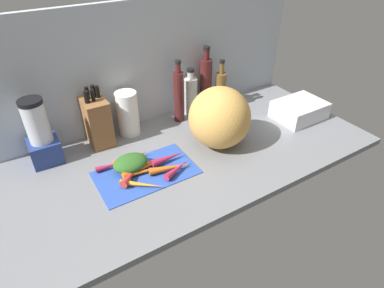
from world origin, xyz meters
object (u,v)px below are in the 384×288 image
object	(u,v)px
carrot_0	(168,158)
carrot_7	(111,166)
cutting_board	(146,172)
carrot_4	(145,171)
carrot_9	(142,184)
dish_rack	(299,110)
bottle_1	(191,95)
carrot_5	(153,162)
carrot_1	(131,157)
carrot_3	(170,168)
winter_squash	(220,118)
carrot_6	(130,177)
knife_block	(97,120)
bottle_3	(221,90)
bottle_0	(179,96)
carrot_8	(140,169)
bottle_2	(206,83)
blender_appliance	(41,136)
paper_towel_roll	(128,114)
carrot_2	(177,169)

from	to	relation	value
carrot_0	carrot_7	xyz separation A→B (cm)	(-22.83, 8.65, -0.55)
cutting_board	carrot_4	distance (cm)	1.81
carrot_9	dish_rack	world-z (taller)	dish_rack
bottle_1	dish_rack	bearing A→B (deg)	-36.58
carrot_0	carrot_5	size ratio (longest dim) A/B	0.92
carrot_1	carrot_7	world-z (taller)	carrot_1
carrot_3	dish_rack	bearing A→B (deg)	3.14
winter_squash	carrot_1	bearing A→B (deg)	168.03
carrot_6	winter_squash	xyz separation A→B (cm)	(46.37, 3.29, 11.76)
carrot_5	carrot_9	world-z (taller)	carrot_5
knife_block	bottle_3	size ratio (longest dim) A/B	0.99
carrot_6	bottle_0	xyz separation A→B (cm)	(41.84, 32.60, 11.73)
carrot_4	carrot_5	distance (cm)	6.29
carrot_1	bottle_1	bearing A→B (deg)	27.89
carrot_0	carrot_8	distance (cm)	13.41
dish_rack	carrot_4	bearing A→B (deg)	-179.80
carrot_9	bottle_3	distance (cm)	76.56
carrot_9	bottle_1	size ratio (longest dim) A/B	0.69
carrot_3	knife_block	xyz separation A→B (cm)	(-17.57, 38.29, 9.25)
carrot_3	bottle_2	size ratio (longest dim) A/B	0.51
carrot_0	bottle_0	size ratio (longest dim) A/B	0.47
blender_appliance	cutting_board	bearing A→B (deg)	-42.94
carrot_3	paper_towel_roll	bearing A→B (deg)	93.86
carrot_5	carrot_9	distance (cm)	14.26
carrot_6	bottle_1	xyz separation A→B (cm)	(50.96, 35.79, 8.33)
carrot_2	carrot_5	size ratio (longest dim) A/B	0.84
carrot_0	paper_towel_roll	distance (cm)	32.81
cutting_board	bottle_2	distance (cm)	65.15
paper_towel_roll	bottle_3	distance (cm)	53.80
paper_towel_roll	bottle_3	world-z (taller)	bottle_3
cutting_board	blender_appliance	distance (cm)	47.10
dish_rack	knife_block	bearing A→B (deg)	161.02
carrot_7	winter_squash	size ratio (longest dim) A/B	0.46
paper_towel_roll	carrot_0	bearing A→B (deg)	-81.33
carrot_5	carrot_8	bearing A→B (deg)	-165.22
carrot_6	bottle_3	distance (cm)	75.82
carrot_5	bottle_0	bearing A→B (deg)	43.85
dish_rack	winter_squash	bearing A→B (deg)	177.53
carrot_0	winter_squash	world-z (taller)	winter_squash
cutting_board	winter_squash	world-z (taller)	winter_squash
bottle_1	bottle_3	world-z (taller)	bottle_3
carrot_8	carrot_7	bearing A→B (deg)	135.84
winter_squash	knife_block	xyz separation A→B (cm)	(-47.08, 31.64, -2.68)
carrot_4	paper_towel_roll	bearing A→B (deg)	77.66
cutting_board	carrot_9	bearing A→B (deg)	-123.83
carrot_7	bottle_1	bearing A→B (deg)	23.85
carrot_8	dish_rack	xyz separation A→B (cm)	(92.04, -1.38, 2.10)
carrot_6	bottle_1	bearing A→B (deg)	35.08
bottle_0	carrot_0	bearing A→B (deg)	-127.50
cutting_board	carrot_3	world-z (taller)	carrot_3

